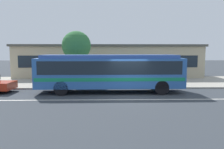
% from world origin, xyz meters
% --- Properties ---
extents(ground_plane, '(120.00, 120.00, 0.00)m').
position_xyz_m(ground_plane, '(0.00, 0.00, 0.00)').
color(ground_plane, '#33383E').
extents(sidewalk_slab, '(60.00, 8.00, 0.12)m').
position_xyz_m(sidewalk_slab, '(0.00, 7.18, 0.06)').
color(sidewalk_slab, '#9E998E').
rests_on(sidewalk_slab, ground_plane).
extents(lane_stripe_center, '(56.00, 0.16, 0.01)m').
position_xyz_m(lane_stripe_center, '(0.00, -0.80, 0.00)').
color(lane_stripe_center, silver).
rests_on(lane_stripe_center, ground_plane).
extents(transit_bus, '(10.57, 2.61, 2.77)m').
position_xyz_m(transit_bus, '(-1.26, 1.83, 1.61)').
color(transit_bus, '#2A5BA6').
rests_on(transit_bus, ground_plane).
extents(pedestrian_waiting_near_sign, '(0.34, 0.34, 1.73)m').
position_xyz_m(pedestrian_waiting_near_sign, '(3.56, 5.36, 1.14)').
color(pedestrian_waiting_near_sign, '#3C2C2E').
rests_on(pedestrian_waiting_near_sign, sidewalk_slab).
extents(bus_stop_sign, '(0.12, 0.44, 2.32)m').
position_xyz_m(bus_stop_sign, '(2.39, 3.72, 1.61)').
color(bus_stop_sign, gray).
rests_on(bus_stop_sign, sidewalk_slab).
extents(street_tree_near_stop, '(2.54, 2.54, 4.67)m').
position_xyz_m(street_tree_near_stop, '(-4.14, 5.29, 3.48)').
color(street_tree_near_stop, brown).
rests_on(street_tree_near_stop, sidewalk_slab).
extents(station_building, '(21.18, 6.57, 3.76)m').
position_xyz_m(station_building, '(-1.26, 12.42, 1.89)').
color(station_building, tan).
rests_on(station_building, ground_plane).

